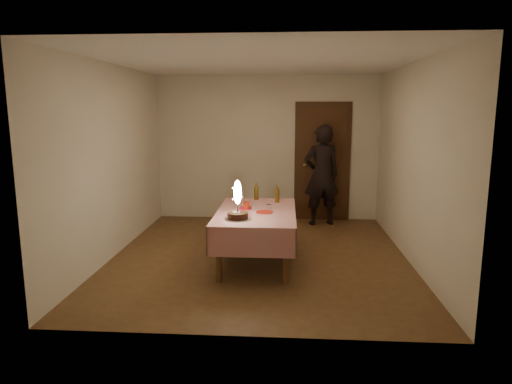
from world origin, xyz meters
TOP-DOWN VIEW (x-y plane):
  - ground at (0.00, 0.00)m, footprint 4.00×4.50m
  - room_shell at (0.03, 0.08)m, footprint 4.04×4.54m
  - dining_table at (-0.03, -0.21)m, footprint 1.02×1.72m
  - birthday_cake at (-0.22, -0.69)m, footprint 0.31×0.31m
  - red_plate at (0.08, -0.30)m, footprint 0.22×0.22m
  - red_cup at (-0.17, -0.15)m, footprint 0.08×0.08m
  - clear_cup at (0.14, -0.22)m, footprint 0.07×0.07m
  - napkin_stack at (-0.18, -0.11)m, footprint 0.15×0.15m
  - cola_bottle at (-0.34, 0.34)m, footprint 0.10×0.10m
  - amber_bottle_left at (-0.08, 0.54)m, footprint 0.06×0.06m
  - amber_bottle_right at (0.23, 0.35)m, footprint 0.06×0.06m
  - photographer at (0.96, 1.85)m, footprint 0.72×0.56m

SIDE VIEW (x-z plane):
  - ground at x=0.00m, z-range -0.01..0.01m
  - dining_table at x=-0.03m, z-range 0.25..0.94m
  - red_plate at x=0.08m, z-range 0.69..0.70m
  - napkin_stack at x=-0.18m, z-range 0.69..0.71m
  - clear_cup at x=0.14m, z-range 0.69..0.78m
  - red_cup at x=-0.17m, z-range 0.69..0.79m
  - amber_bottle_left at x=-0.08m, z-range 0.68..0.94m
  - amber_bottle_right at x=0.23m, z-range 0.68..0.94m
  - birthday_cake at x=-0.22m, z-range 0.58..1.06m
  - cola_bottle at x=-0.34m, z-range 0.69..1.00m
  - photographer at x=0.96m, z-range 0.00..1.74m
  - room_shell at x=0.03m, z-range 0.34..2.96m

